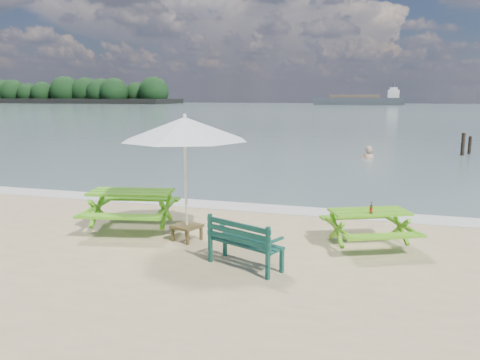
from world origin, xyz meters
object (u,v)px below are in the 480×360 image
(picnic_table_left, at_px, (132,210))
(side_table, at_px, (187,232))
(swimmer, at_px, (367,166))
(beer_bottle, at_px, (371,210))
(park_bench, at_px, (245,253))
(patio_umbrella, at_px, (185,129))
(picnic_table_right, at_px, (369,229))

(picnic_table_left, height_order, side_table, picnic_table_left)
(swimmer, bearing_deg, picnic_table_left, -109.03)
(beer_bottle, distance_m, swimmer, 13.27)
(park_bench, distance_m, swimmer, 14.83)
(patio_umbrella, distance_m, swimmer, 14.24)
(picnic_table_right, height_order, beer_bottle, beer_bottle)
(picnic_table_left, distance_m, swimmer, 14.00)
(picnic_table_right, bearing_deg, side_table, -169.01)
(picnic_table_left, relative_size, beer_bottle, 9.74)
(park_bench, xyz_separation_m, beer_bottle, (1.96, 1.51, 0.51))
(beer_bottle, bearing_deg, swimmer, 91.49)
(patio_umbrella, xyz_separation_m, beer_bottle, (3.44, 0.45, -1.43))
(picnic_table_right, xyz_separation_m, patio_umbrella, (-3.42, -0.66, 1.86))
(picnic_table_left, height_order, picnic_table_right, picnic_table_left)
(patio_umbrella, bearing_deg, park_bench, -35.51)
(picnic_table_left, relative_size, side_table, 3.53)
(park_bench, relative_size, patio_umbrella, 0.44)
(side_table, bearing_deg, beer_bottle, 7.38)
(beer_bottle, bearing_deg, park_bench, -142.41)
(picnic_table_left, bearing_deg, picnic_table_right, 2.48)
(picnic_table_right, bearing_deg, picnic_table_left, -177.52)
(swimmer, bearing_deg, patio_umbrella, -102.78)
(picnic_table_right, distance_m, patio_umbrella, 3.95)
(beer_bottle, height_order, swimmer, beer_bottle)
(park_bench, distance_m, patio_umbrella, 2.66)
(patio_umbrella, bearing_deg, beer_bottle, 7.38)
(side_table, distance_m, patio_umbrella, 2.02)
(picnic_table_left, relative_size, swimmer, 1.21)
(park_bench, bearing_deg, picnic_table_left, 152.81)
(beer_bottle, bearing_deg, picnic_table_right, 96.36)
(patio_umbrella, relative_size, swimmer, 1.71)
(park_bench, relative_size, swimmer, 0.75)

